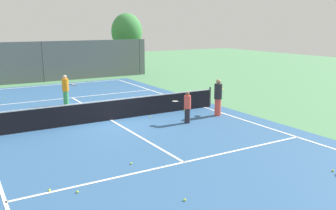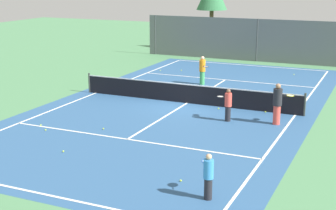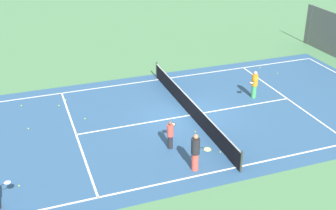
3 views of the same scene
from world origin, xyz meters
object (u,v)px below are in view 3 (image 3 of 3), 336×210
tennis_ball_3 (66,100)px  tennis_ball_10 (278,73)px  player_3 (195,152)px  player_1 (170,134)px  tennis_ball_4 (28,129)px  tennis_ball_7 (21,106)px  tennis_ball_5 (59,106)px  tennis_ball_6 (195,132)px  tennis_ball_1 (220,152)px  player_0 (254,84)px  tennis_ball_9 (260,68)px  tennis_ball_8 (85,119)px  tennis_ball_11 (19,186)px

tennis_ball_3 → tennis_ball_10: bearing=87.4°
player_3 → tennis_ball_10: (-8.71, 9.93, -0.92)m
player_1 → player_3: player_3 is taller
tennis_ball_4 → tennis_ball_7: (-3.01, -0.19, 0.00)m
tennis_ball_5 → tennis_ball_6: same height
tennis_ball_1 → tennis_ball_5: 10.29m
tennis_ball_5 → player_1: bearing=34.6°
tennis_ball_1 → tennis_ball_6: same height
player_0 → tennis_ball_5: bearing=-104.2°
tennis_ball_5 → tennis_ball_4: bearing=-39.9°
player_1 → tennis_ball_6: size_ratio=22.50×
tennis_ball_9 → tennis_ball_5: bearing=-84.9°
tennis_ball_1 → tennis_ball_10: size_ratio=1.00×
player_0 → player_1: (3.74, -6.79, -0.11)m
player_0 → tennis_ball_1: (4.97, -4.67, -0.85)m
tennis_ball_1 → tennis_ball_5: size_ratio=1.00×
tennis_ball_7 → tennis_ball_8: (2.91, 3.23, 0.00)m
tennis_ball_7 → tennis_ball_10: 16.99m
player_0 → tennis_ball_3: bearing=-107.8°
player_1 → tennis_ball_6: bearing=119.7°
tennis_ball_3 → tennis_ball_5: bearing=-38.1°
tennis_ball_11 → tennis_ball_6: bearing=100.9°
tennis_ball_1 → tennis_ball_4: bearing=-123.1°
player_1 → tennis_ball_11: player_1 is taller
tennis_ball_6 → tennis_ball_8: 6.21m
tennis_ball_4 → tennis_ball_11: same height
tennis_ball_8 → tennis_ball_11: (5.16, -3.76, 0.00)m
tennis_ball_1 → tennis_ball_11: size_ratio=1.00×
tennis_ball_4 → tennis_ball_8: (-0.10, 3.04, 0.00)m
player_1 → tennis_ball_3: (-7.23, -4.06, -0.74)m
tennis_ball_6 → tennis_ball_7: 10.52m
tennis_ball_6 → player_1: bearing=-60.3°
tennis_ball_4 → player_3: bearing=46.6°
player_0 → tennis_ball_9: (-4.15, 2.93, -0.85)m
player_0 → tennis_ball_6: size_ratio=25.96×
player_3 → tennis_ball_3: 10.41m
player_1 → tennis_ball_4: size_ratio=22.50×
tennis_ball_10 → tennis_ball_11: size_ratio=1.00×
tennis_ball_3 → tennis_ball_10: same height
tennis_ball_7 → tennis_ball_5: bearing=70.0°
tennis_ball_1 → tennis_ball_8: bearing=-135.8°
player_3 → tennis_ball_5: (-8.73, -4.96, -0.92)m
tennis_ball_1 → tennis_ball_6: 2.27m
tennis_ball_10 → tennis_ball_3: bearing=-92.6°
tennis_ball_4 → tennis_ball_5: 2.94m
tennis_ball_1 → tennis_ball_3: size_ratio=1.00×
tennis_ball_1 → tennis_ball_10: (-7.81, 8.22, 0.00)m
tennis_ball_7 → tennis_ball_11: bearing=-3.8°
tennis_ball_1 → tennis_ball_7: 12.26m
tennis_ball_4 → player_1: bearing=56.0°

